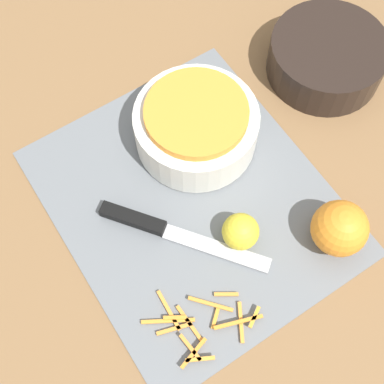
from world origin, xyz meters
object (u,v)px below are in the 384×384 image
bowl_speckled (196,126)px  bowl_dark (327,57)px  orange_left (340,228)px  lemon (241,232)px  knife (154,226)px

bowl_speckled → bowl_dark: bearing=89.8°
bowl_speckled → orange_left: 0.26m
orange_left → lemon: bearing=-123.2°
bowl_speckled → knife: bearing=-55.6°
bowl_speckled → bowl_dark: (0.00, 0.25, -0.01)m
bowl_dark → knife: bearing=-76.9°
bowl_speckled → orange_left: bearing=16.8°
knife → orange_left: (0.15, 0.21, 0.03)m
knife → lemon: bearing=12.1°
bowl_dark → knife: bowl_dark is taller
bowl_speckled → knife: bowl_speckled is taller
orange_left → bowl_speckled: bearing=-163.2°
bowl_speckled → bowl_dark: size_ratio=0.98×
bowl_dark → orange_left: 0.30m
knife → lemon: size_ratio=4.09×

